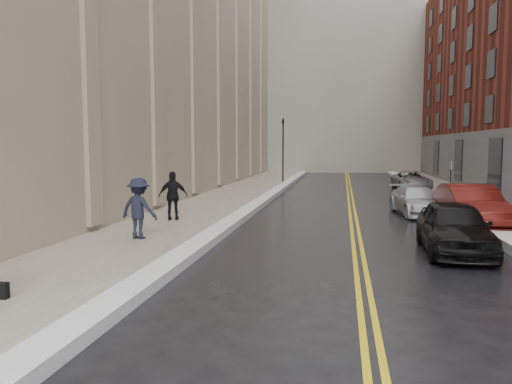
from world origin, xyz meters
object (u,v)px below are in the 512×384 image
at_px(car_maroon, 471,206).
at_px(car_silver_near, 417,201).
at_px(car_silver_far, 412,180).
at_px(pedestrian_b, 139,208).
at_px(pedestrian_c, 173,196).
at_px(car_black, 454,227).

distance_m(car_maroon, car_silver_near, 3.61).
relative_size(car_silver_far, pedestrian_b, 2.39).
distance_m(car_silver_near, car_silver_far, 13.20).
xyz_separation_m(pedestrian_b, pedestrian_c, (-0.24, 3.95, -0.00)).
height_order(car_silver_near, pedestrian_c, pedestrian_c).
xyz_separation_m(car_maroon, car_silver_far, (0.00, 16.41, -0.17)).
bearing_deg(car_black, car_silver_far, 87.24).
distance_m(car_black, pedestrian_b, 9.53).
bearing_deg(pedestrian_b, pedestrian_c, -74.47).
height_order(car_silver_near, car_silver_far, car_silver_far).
bearing_deg(car_silver_far, pedestrian_c, -127.97).
relative_size(car_silver_near, pedestrian_c, 2.27).
relative_size(car_maroon, car_silver_near, 1.13).
relative_size(pedestrian_b, pedestrian_c, 1.00).
bearing_deg(car_silver_far, car_black, -99.19).
bearing_deg(car_maroon, pedestrian_c, -178.17).
distance_m(car_black, car_silver_near, 8.14).
height_order(pedestrian_b, pedestrian_c, pedestrian_b).
relative_size(car_maroon, car_silver_far, 1.07).
height_order(car_black, car_silver_near, car_black).
height_order(car_black, pedestrian_b, pedestrian_b).
relative_size(car_silver_near, pedestrian_b, 2.27).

